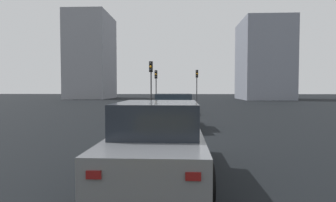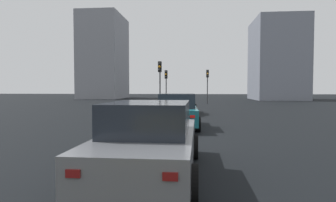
{
  "view_description": "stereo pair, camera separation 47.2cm",
  "coord_description": "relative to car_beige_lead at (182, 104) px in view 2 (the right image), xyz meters",
  "views": [
    {
      "loc": [
        -12.67,
        -0.35,
        1.84
      ],
      "look_at": [
        -3.2,
        0.07,
        1.42
      ],
      "focal_mm": 30.9,
      "sensor_mm": 36.0,
      "label": 1
    },
    {
      "loc": [
        -12.64,
        -0.83,
        1.84
      ],
      "look_at": [
        -3.2,
        0.07,
        1.42
      ],
      "focal_mm": 30.9,
      "sensor_mm": 36.0,
      "label": 2
    }
  ],
  "objects": [
    {
      "name": "traffic_light_near_left",
      "position": [
        13.69,
        -2.37,
        2.19
      ],
      "size": [
        0.32,
        0.3,
        4.02
      ],
      "rotation": [
        0.0,
        0.0,
        3.25
      ],
      "color": "#2D2D30",
      "rests_on": "ground_plane"
    },
    {
      "name": "building_facade_center",
      "position": [
        31.34,
        15.87,
        6.86
      ],
      "size": [
        10.47,
        6.98,
        15.13
      ],
      "primitive_type": "cube",
      "color": "gray",
      "rests_on": "ground_plane"
    },
    {
      "name": "car_teal_second",
      "position": [
        -7.42,
        -0.11,
        0.06
      ],
      "size": [
        4.42,
        2.15,
        1.6
      ],
      "rotation": [
        0.0,
        0.0,
        0.04
      ],
      "color": "#19606B",
      "rests_on": "ground_plane"
    },
    {
      "name": "car_grey_third",
      "position": [
        -14.89,
        -0.01,
        0.05
      ],
      "size": [
        4.84,
        2.04,
        1.56
      ],
      "rotation": [
        0.0,
        0.0,
        -0.01
      ],
      "color": "slate",
      "rests_on": "ground_plane"
    },
    {
      "name": "building_facade_left",
      "position": [
        27.81,
        -14.13,
        5.77
      ],
      "size": [
        10.08,
        7.54,
        12.95
      ],
      "primitive_type": "cube",
      "color": "gray",
      "rests_on": "ground_plane"
    },
    {
      "name": "ground_plane",
      "position": [
        -8.2,
        -0.13,
        -0.81
      ],
      "size": [
        160.0,
        160.0,
        0.2
      ],
      "primitive_type": "cube",
      "color": "black"
    },
    {
      "name": "car_beige_lead",
      "position": [
        0.0,
        0.0,
        0.0
      ],
      "size": [
        4.66,
        2.06,
        1.44
      ],
      "rotation": [
        0.0,
        0.0,
        -0.01
      ],
      "color": "tan",
      "rests_on": "ground_plane"
    },
    {
      "name": "traffic_light_near_right",
      "position": [
        10.67,
        2.26,
        2.04
      ],
      "size": [
        0.33,
        0.3,
        3.81
      ],
      "rotation": [
        0.0,
        0.0,
        3.01
      ],
      "color": "#2D2D30",
      "rests_on": "ground_plane"
    },
    {
      "name": "traffic_light_far_left",
      "position": [
        3.6,
        2.07,
        2.26
      ],
      "size": [
        0.33,
        0.31,
        4.12
      ],
      "rotation": [
        0.0,
        0.0,
        3.0
      ],
      "color": "#2D2D30",
      "rests_on": "ground_plane"
    }
  ]
}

